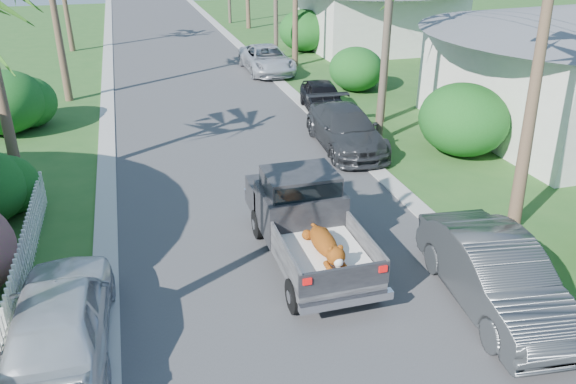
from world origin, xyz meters
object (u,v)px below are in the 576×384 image
object	(u,v)px
house_right_near	(573,75)
utility_pole_b	(388,14)
pickup_truck	(303,216)
parked_car_rn	(496,276)
parked_car_rm	(346,129)
parked_car_rd	(267,60)
parked_car_ln	(60,317)
parked_car_rf	(323,97)
house_right_far	(376,14)

from	to	relation	value
house_right_near	utility_pole_b	bearing A→B (deg)	172.30
pickup_truck	parked_car_rn	bearing A→B (deg)	-45.12
pickup_truck	parked_car_rm	xyz separation A→B (m)	(3.66, 6.53, -0.29)
house_right_near	parked_car_rm	bearing A→B (deg)	176.02
parked_car_rd	utility_pole_b	size ratio (longest dim) A/B	0.57
parked_car_rm	parked_car_ln	distance (m)	12.56
parked_car_rf	house_right_near	xyz separation A→B (m)	(8.27, -5.00, 1.56)
parked_car_rn	house_right_far	distance (m)	28.72
parked_car_rn	parked_car_ln	world-z (taller)	same
parked_car_rm	house_right_near	xyz separation A→B (m)	(8.92, -0.62, 1.50)
parked_car_rd	parked_car_ln	size ratio (longest dim) A/B	1.14
parked_car_rn	house_right_far	xyz separation A→B (m)	(9.40, 27.10, 1.36)
parked_car_rm	pickup_truck	bearing A→B (deg)	-116.03
parked_car_ln	house_right_near	bearing A→B (deg)	-153.76
utility_pole_b	parked_car_ln	bearing A→B (deg)	-139.48
parked_car_rf	house_right_far	bearing A→B (deg)	64.86
parked_car_rn	parked_car_rf	bearing A→B (deg)	91.46
pickup_truck	parked_car_rf	size ratio (longest dim) A/B	1.33
parked_car_ln	parked_car_rd	bearing A→B (deg)	-111.66
parked_car_ln	utility_pole_b	size ratio (longest dim) A/B	0.50
pickup_truck	parked_car_rd	distance (m)	19.14
house_right_near	house_right_far	size ratio (longest dim) A/B	1.00
pickup_truck	house_right_far	xyz separation A→B (m)	(12.58, 23.91, 1.11)
parked_car_rf	house_right_near	distance (m)	9.79
pickup_truck	utility_pole_b	xyz separation A→B (m)	(5.18, 6.91, 3.59)
parked_car_rn	parked_car_ln	bearing A→B (deg)	179.13
parked_car_rd	parked_car_rm	bearing A→B (deg)	-90.27
parked_car_rf	parked_car_rd	size ratio (longest dim) A/B	0.75
parked_car_rm	parked_car_rf	xyz separation A→B (m)	(0.65, 4.38, -0.06)
parked_car_rd	house_right_far	bearing A→B (deg)	30.73
parked_car_rm	parked_car_rf	size ratio (longest dim) A/B	1.29
parked_car_rd	utility_pole_b	xyz separation A→B (m)	(1.39, -11.85, 3.89)
pickup_truck	parked_car_ln	distance (m)	5.83
parked_car_rm	utility_pole_b	size ratio (longest dim) A/B	0.55
parked_car_rm	house_right_far	distance (m)	19.58
utility_pole_b	parked_car_rf	bearing A→B (deg)	102.26
pickup_truck	parked_car_rd	xyz separation A→B (m)	(3.80, 18.76, -0.30)
parked_car_rn	pickup_truck	bearing A→B (deg)	140.93
house_right_far	utility_pole_b	distance (m)	18.71
parked_car_rd	house_right_far	xyz separation A→B (m)	(8.79, 5.15, 1.41)
parked_car_ln	house_right_far	world-z (taller)	house_right_far
parked_car_rn	parked_car_rm	xyz separation A→B (m)	(0.48, 9.72, -0.05)
parked_car_rd	house_right_near	world-z (taller)	house_right_near
parked_car_rd	house_right_near	distance (m)	15.64
parked_car_rf	parked_car_rn	bearing A→B (deg)	-87.26
parked_car_rn	house_right_near	world-z (taller)	house_right_near
parked_car_rn	house_right_near	size ratio (longest dim) A/B	0.52
parked_car_rm	utility_pole_b	distance (m)	4.18
house_right_far	parked_car_rf	bearing A→B (deg)	-122.46
house_right_near	utility_pole_b	distance (m)	7.84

